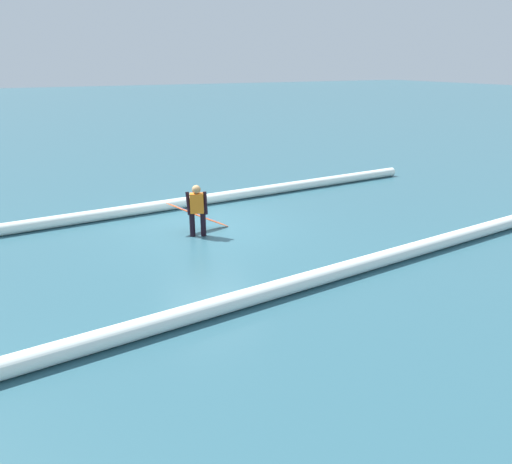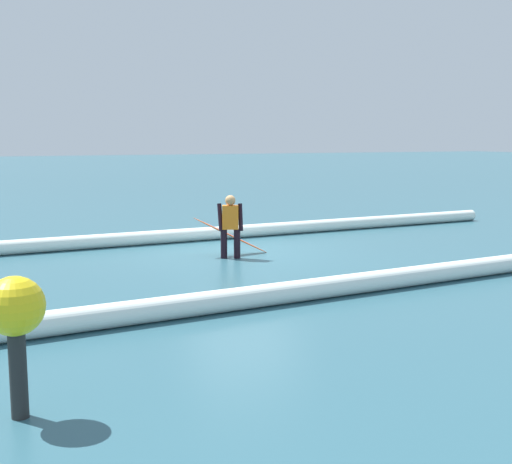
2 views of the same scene
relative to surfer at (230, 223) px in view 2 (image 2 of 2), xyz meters
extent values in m
plane|color=#2D5866|center=(-0.53, -0.49, -0.75)|extent=(166.49, 166.49, 0.00)
cylinder|color=black|center=(0.13, -0.05, -0.44)|extent=(0.14, 0.14, 0.63)
cylinder|color=black|center=(-0.13, 0.05, -0.44)|extent=(0.14, 0.14, 0.63)
cube|color=orange|center=(0.00, 0.00, 0.13)|extent=(0.39, 0.32, 0.50)
sphere|color=#B18352|center=(0.00, 0.00, 0.48)|extent=(0.22, 0.22, 0.22)
cylinder|color=black|center=(0.20, -0.08, 0.13)|extent=(0.09, 0.19, 0.59)
cylinder|color=black|center=(-0.20, 0.08, 0.13)|extent=(0.09, 0.14, 0.59)
ellipsoid|color=#E55926|center=(-0.17, -0.41, -0.33)|extent=(1.71, 0.43, 0.89)
ellipsoid|color=blue|center=(-0.17, -0.41, -0.32)|extent=(1.36, 0.24, 0.72)
cylinder|color=#262626|center=(4.82, 6.71, -0.35)|extent=(0.16, 0.16, 0.81)
sphere|color=yellow|center=(4.82, 6.71, 0.30)|extent=(0.54, 0.54, 0.54)
cylinder|color=white|center=(0.88, -2.52, -0.59)|extent=(20.30, 1.17, 0.33)
cylinder|color=white|center=(-0.90, 3.83, -0.58)|extent=(22.56, 2.06, 0.34)
camera|label=1|loc=(4.00, 10.92, 3.49)|focal=33.37mm
camera|label=2|loc=(5.23, 12.87, 1.80)|focal=46.51mm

